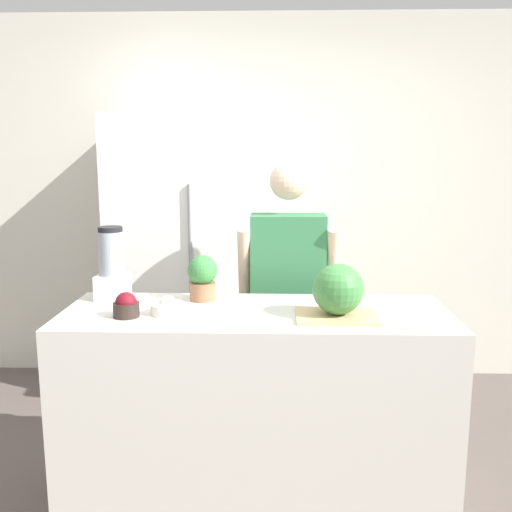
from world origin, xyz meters
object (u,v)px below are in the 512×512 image
Objects in this scene: person at (287,302)px; bowl_cherries at (126,306)px; blender at (112,266)px; potted_plant at (203,277)px; refrigerator at (168,258)px; watermelon at (338,289)px; bowl_cream at (168,307)px.

bowl_cherries is at bearing -135.65° from person.
blender is 1.61× the size of potted_plant.
refrigerator is 8.40× the size of watermelon.
refrigerator is 1.05m from person.
bowl_cherries is at bearing -163.38° from bowl_cream.
bowl_cream is (-0.75, 0.03, -0.10)m from watermelon.
refrigerator is 8.48× the size of potted_plant.
bowl_cherries is at bearing -86.92° from refrigerator.
potted_plant is at bearing 62.28° from bowl_cream.
person is 7.20× the size of potted_plant.
refrigerator reaches higher than potted_plant.
potted_plant reaches higher than bowl_cherries.
potted_plant is (-0.42, -0.41, 0.24)m from person.
bowl_cherries is 0.32× the size of blender.
refrigerator is at bearing 100.57° from bowl_cream.
person reaches higher than potted_plant.
bowl_cream is 0.43m from blender.
refrigerator reaches higher than watermelon.
refrigerator is at bearing 126.44° from watermelon.
watermelon is 0.93m from bowl_cherries.
person is 13.87× the size of bowl_cherries.
watermelon is (1.00, -1.36, 0.12)m from refrigerator.
potted_plant is (-0.63, 0.27, -0.01)m from watermelon.
blender is at bearing 164.92° from watermelon.
person is 0.64m from potted_plant.
blender is (-0.15, 0.31, 0.11)m from bowl_cherries.
refrigerator is 1.15m from potted_plant.
refrigerator is 1.38m from bowl_cherries.
potted_plant is at bearing 156.52° from watermelon.
watermelon is at bearing -2.14° from bowl_cream.
refrigerator is at bearing 86.12° from blender.
bowl_cream is at bearing -117.72° from potted_plant.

